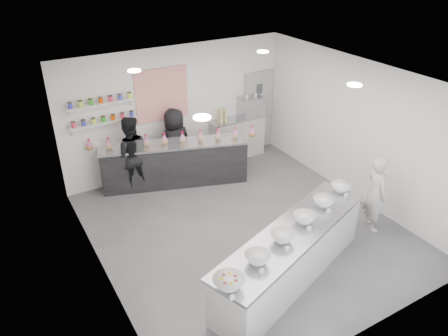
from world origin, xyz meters
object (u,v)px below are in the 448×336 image
Objects in this scene: prep_counter at (291,255)px; espresso_machine at (251,107)px; espresso_ledge at (237,138)px; staff_right at (175,144)px; woman_prep at (376,194)px; back_bar at (175,164)px; staff_left at (130,155)px.

espresso_machine reaches higher than prep_counter.
staff_right is at bearing -174.31° from espresso_ledge.
espresso_ledge is 0.86m from espresso_machine.
espresso_machine is at bearing 20.26° from woman_prep.
back_bar is at bearing 53.40° from staff_right.
staff_right is (-2.20, -0.18, -0.44)m from espresso_machine.
espresso_machine is at bearing 45.14° from prep_counter.
staff_left is (-1.26, 4.10, 0.40)m from prep_counter.
staff_right is (-1.81, -0.18, 0.32)m from espresso_ledge.
espresso_ledge reaches higher than prep_counter.
prep_counter is 3.86m from back_bar.
espresso_ledge is 0.84× the size of staff_right.
woman_prep reaches higher than espresso_machine.
back_bar is 0.48m from staff_right.
staff_left is (-3.30, -0.23, -0.42)m from espresso_machine.
woman_prep is 0.91× the size of staff_right.
staff_left is at bearing -176.16° from back_bar.
staff_left reaches higher than espresso_machine.
prep_counter is 5.71× the size of espresso_machine.
woman_prep reaches higher than espresso_ledge.
espresso_ledge is 4.05m from woman_prep.
prep_counter is at bearing 115.39° from woman_prep.
staff_left reaches higher than back_bar.
espresso_ledge is 1.84m from staff_right.
staff_left reaches higher than staff_right.
back_bar is 5.38× the size of espresso_machine.
back_bar is at bearing 75.21° from prep_counter.
espresso_ledge is at bearing 25.87° from woman_prep.
espresso_machine is 2.25m from staff_right.
staff_left is at bearing 87.47° from prep_counter.
espresso_machine is (0.40, 0.00, 0.76)m from espresso_ledge.
woman_prep is 4.52m from staff_right.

